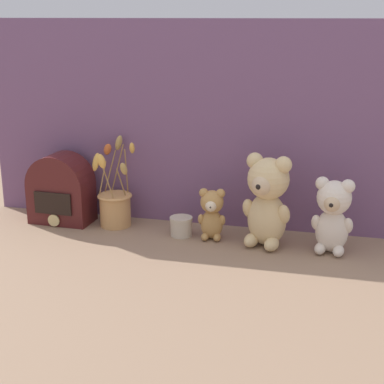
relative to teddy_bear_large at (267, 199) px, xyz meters
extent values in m
plane|color=#8E7056|center=(-0.24, -0.01, -0.15)|extent=(4.00, 4.00, 0.00)
cube|color=#704C70|center=(-0.24, 0.15, 0.19)|extent=(1.53, 0.02, 0.68)
ellipsoid|color=#DBBC84|center=(0.00, 0.00, -0.07)|extent=(0.15, 0.13, 0.17)
sphere|color=#DBBC84|center=(0.00, 0.00, 0.06)|extent=(0.13, 0.13, 0.13)
sphere|color=#D1B289|center=(-0.01, -0.04, 0.06)|extent=(0.06, 0.06, 0.06)
sphere|color=black|center=(-0.02, -0.07, 0.06)|extent=(0.02, 0.02, 0.02)
sphere|color=#DBBC84|center=(0.05, -0.01, 0.11)|extent=(0.05, 0.05, 0.05)
sphere|color=#DBBC84|center=(-0.04, 0.02, 0.11)|extent=(0.05, 0.05, 0.05)
ellipsoid|color=#DBBC84|center=(0.05, -0.02, -0.04)|extent=(0.05, 0.07, 0.08)
ellipsoid|color=#DBBC84|center=(-0.06, 0.01, -0.04)|extent=(0.05, 0.07, 0.08)
ellipsoid|color=#DBBC84|center=(0.02, -0.04, -0.13)|extent=(0.06, 0.08, 0.04)
ellipsoid|color=#DBBC84|center=(-0.04, -0.02, -0.13)|extent=(0.06, 0.08, 0.04)
ellipsoid|color=beige|center=(0.20, 0.00, -0.08)|extent=(0.11, 0.09, 0.13)
sphere|color=beige|center=(0.20, 0.00, 0.02)|extent=(0.10, 0.10, 0.10)
sphere|color=#D1B289|center=(0.19, -0.04, 0.01)|extent=(0.05, 0.05, 0.05)
sphere|color=black|center=(0.19, -0.06, 0.02)|extent=(0.01, 0.01, 0.01)
sphere|color=beige|center=(0.24, -0.01, 0.06)|extent=(0.04, 0.04, 0.04)
sphere|color=beige|center=(0.16, 0.00, 0.06)|extent=(0.04, 0.04, 0.04)
ellipsoid|color=beige|center=(0.24, -0.02, -0.06)|extent=(0.03, 0.05, 0.06)
ellipsoid|color=beige|center=(0.15, -0.01, -0.06)|extent=(0.03, 0.05, 0.06)
ellipsoid|color=beige|center=(0.22, -0.04, -0.13)|extent=(0.04, 0.06, 0.03)
ellipsoid|color=beige|center=(0.17, -0.03, -0.13)|extent=(0.04, 0.06, 0.03)
ellipsoid|color=tan|center=(-0.18, 0.02, -0.10)|extent=(0.08, 0.07, 0.10)
sphere|color=tan|center=(-0.18, 0.02, -0.03)|extent=(0.07, 0.07, 0.07)
sphere|color=beige|center=(-0.17, -0.01, -0.03)|extent=(0.04, 0.04, 0.04)
sphere|color=black|center=(-0.17, -0.03, -0.03)|extent=(0.01, 0.01, 0.01)
sphere|color=tan|center=(-0.15, 0.02, 0.00)|extent=(0.03, 0.03, 0.03)
sphere|color=tan|center=(-0.20, 0.01, 0.00)|extent=(0.03, 0.03, 0.03)
ellipsoid|color=tan|center=(-0.14, 0.01, -0.09)|extent=(0.02, 0.03, 0.04)
ellipsoid|color=tan|center=(-0.21, 0.01, -0.09)|extent=(0.02, 0.03, 0.04)
ellipsoid|color=tan|center=(-0.15, 0.00, -0.14)|extent=(0.03, 0.04, 0.02)
ellipsoid|color=tan|center=(-0.19, -0.01, -0.14)|extent=(0.03, 0.04, 0.02)
cylinder|color=tan|center=(-0.52, 0.06, -0.10)|extent=(0.10, 0.10, 0.11)
torus|color=tan|center=(-0.52, 0.06, -0.05)|extent=(0.12, 0.12, 0.01)
cylinder|color=#9E7542|center=(-0.55, 0.09, 0.03)|extent=(0.04, 0.03, 0.14)
ellipsoid|color=#C65B28|center=(-0.56, 0.11, 0.10)|extent=(0.04, 0.04, 0.04)
cylinder|color=#9E7542|center=(-0.49, 0.04, 0.01)|extent=(0.02, 0.03, 0.10)
ellipsoid|color=tan|center=(-0.47, 0.03, 0.06)|extent=(0.04, 0.04, 0.05)
cylinder|color=#9E7542|center=(-0.56, 0.06, 0.01)|extent=(0.01, 0.05, 0.11)
ellipsoid|color=gold|center=(-0.59, 0.07, 0.06)|extent=(0.03, 0.05, 0.07)
cylinder|color=#9E7542|center=(-0.52, 0.10, 0.04)|extent=(0.05, 0.01, 0.16)
ellipsoid|color=tan|center=(-0.52, 0.12, 0.12)|extent=(0.04, 0.02, 0.06)
cylinder|color=#9E7542|center=(-0.48, 0.06, 0.04)|extent=(0.01, 0.05, 0.16)
ellipsoid|color=gold|center=(-0.46, 0.07, 0.12)|extent=(0.02, 0.03, 0.04)
cylinder|color=#9E7542|center=(-0.53, 0.01, 0.03)|extent=(0.05, 0.01, 0.13)
ellipsoid|color=gold|center=(-0.53, -0.01, 0.09)|extent=(0.04, 0.03, 0.05)
cube|color=#4C1919|center=(-0.71, 0.05, -0.08)|extent=(0.21, 0.12, 0.14)
cylinder|color=#4C1919|center=(-0.71, 0.05, -0.02)|extent=(0.21, 0.12, 0.21)
cube|color=black|center=(-0.72, -0.01, -0.07)|extent=(0.13, 0.01, 0.08)
cylinder|color=#D6BC7A|center=(-0.72, -0.01, -0.13)|extent=(0.04, 0.01, 0.04)
cylinder|color=beige|center=(-0.28, 0.02, -0.13)|extent=(0.07, 0.07, 0.05)
cylinder|color=beige|center=(-0.28, 0.02, -0.09)|extent=(0.07, 0.07, 0.01)
camera|label=1|loc=(0.19, -1.72, 0.54)|focal=55.00mm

